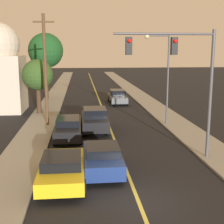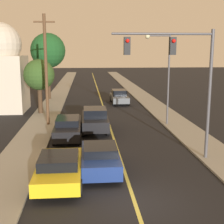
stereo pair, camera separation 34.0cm
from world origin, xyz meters
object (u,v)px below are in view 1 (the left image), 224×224
(streetlamp_right, at_px, (162,67))
(car_outer_lane_second, at_px, (68,127))
(utility_pole_left, at_px, (45,69))
(tree_left_near, at_px, (46,51))
(car_near_lane_front, at_px, (102,158))
(car_far_oncoming, at_px, (117,97))
(car_near_lane_second, at_px, (95,119))
(traffic_signal_mast, at_px, (182,68))
(car_outer_lane_front, at_px, (62,168))
(tree_left_far, at_px, (38,75))

(streetlamp_right, bearing_deg, car_outer_lane_second, -156.21)
(utility_pole_left, height_order, tree_left_near, utility_pole_left)
(car_near_lane_front, relative_size, car_far_oncoming, 0.88)
(car_near_lane_second, height_order, car_far_oncoming, car_near_lane_second)
(traffic_signal_mast, bearing_deg, car_near_lane_second, 122.29)
(car_outer_lane_front, distance_m, car_outer_lane_second, 7.48)
(car_near_lane_front, xyz_separation_m, tree_left_near, (-5.09, 23.96, 5.20))
(streetlamp_right, bearing_deg, car_near_lane_second, -165.93)
(utility_pole_left, bearing_deg, traffic_signal_mast, -47.75)
(car_outer_lane_front, relative_size, traffic_signal_mast, 0.65)
(traffic_signal_mast, xyz_separation_m, streetlamp_right, (1.12, 8.17, -0.37))
(car_outer_lane_front, height_order, car_outer_lane_second, car_outer_lane_second)
(car_outer_lane_second, distance_m, traffic_signal_mast, 9.01)
(streetlamp_right, relative_size, tree_left_far, 1.40)
(tree_left_near, bearing_deg, tree_left_far, -89.19)
(car_outer_lane_second, bearing_deg, car_outer_lane_front, -90.00)
(car_outer_lane_second, xyz_separation_m, traffic_signal_mast, (6.21, -4.94, 4.26))
(car_near_lane_second, bearing_deg, car_outer_lane_front, -101.52)
(car_outer_lane_second, bearing_deg, car_near_lane_second, 44.48)
(car_near_lane_second, relative_size, tree_left_far, 0.94)
(car_far_oncoming, xyz_separation_m, tree_left_near, (-8.25, 3.56, 5.16))
(tree_left_near, bearing_deg, traffic_signal_mast, -67.44)
(car_near_lane_front, xyz_separation_m, car_outer_lane_front, (-1.91, -1.19, -0.01))
(car_near_lane_second, bearing_deg, tree_left_far, 126.28)
(car_outer_lane_front, height_order, car_far_oncoming, car_far_oncoming)
(car_near_lane_second, distance_m, tree_left_near, 17.35)
(utility_pole_left, relative_size, tree_left_near, 1.08)
(streetlamp_right, xyz_separation_m, utility_pole_left, (-9.14, 0.66, -0.12))
(traffic_signal_mast, xyz_separation_m, utility_pole_left, (-8.02, 8.83, -0.49))
(car_near_lane_second, bearing_deg, utility_pole_left, 151.48)
(car_near_lane_second, relative_size, car_outer_lane_front, 1.06)
(car_near_lane_second, height_order, tree_left_far, tree_left_far)
(car_near_lane_front, relative_size, streetlamp_right, 0.59)
(car_outer_lane_second, height_order, streetlamp_right, streetlamp_right)
(car_near_lane_front, height_order, car_near_lane_second, car_near_lane_second)
(car_outer_lane_front, xyz_separation_m, car_far_oncoming, (5.07, 21.59, 0.05))
(car_outer_lane_front, relative_size, utility_pole_left, 0.52)
(car_far_oncoming, relative_size, utility_pole_left, 0.55)
(car_near_lane_front, bearing_deg, traffic_signal_mast, 17.33)
(car_outer_lane_front, bearing_deg, car_near_lane_second, 78.48)
(car_near_lane_second, height_order, utility_pole_left, utility_pole_left)
(car_outer_lane_front, bearing_deg, utility_pole_left, 99.06)
(tree_left_far, bearing_deg, tree_left_near, 90.81)
(car_near_lane_second, relative_size, car_far_oncoming, 1.00)
(car_near_lane_second, height_order, tree_left_near, tree_left_near)
(car_outer_lane_second, height_order, utility_pole_left, utility_pole_left)
(traffic_signal_mast, distance_m, utility_pole_left, 11.94)
(car_outer_lane_front, bearing_deg, car_far_oncoming, 76.80)
(car_near_lane_front, height_order, tree_left_near, tree_left_near)
(utility_pole_left, bearing_deg, car_outer_lane_second, -65.02)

